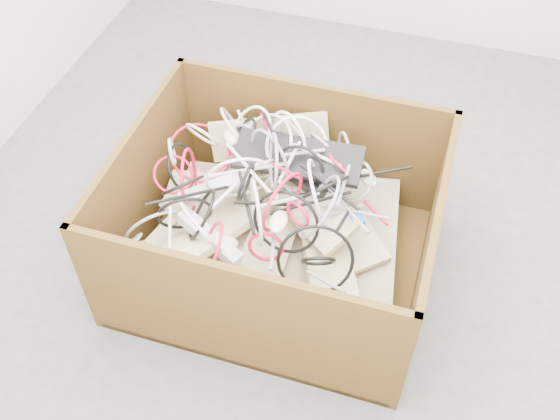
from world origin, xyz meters
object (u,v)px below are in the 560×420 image
(power_strip_left, at_px, (217,187))
(power_strip_right, at_px, (209,237))
(vga_plug, at_px, (357,220))
(cardboard_box, at_px, (275,241))

(power_strip_left, bearing_deg, power_strip_right, -108.32)
(power_strip_right, relative_size, vga_plug, 5.93)
(vga_plug, bearing_deg, power_strip_right, -110.18)
(power_strip_left, distance_m, vga_plug, 0.52)
(cardboard_box, height_order, vga_plug, cardboard_box)
(cardboard_box, distance_m, power_strip_right, 0.32)
(cardboard_box, distance_m, vga_plug, 0.37)
(power_strip_left, bearing_deg, vga_plug, -34.23)
(power_strip_left, bearing_deg, cardboard_box, -36.14)
(cardboard_box, bearing_deg, power_strip_right, -131.29)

